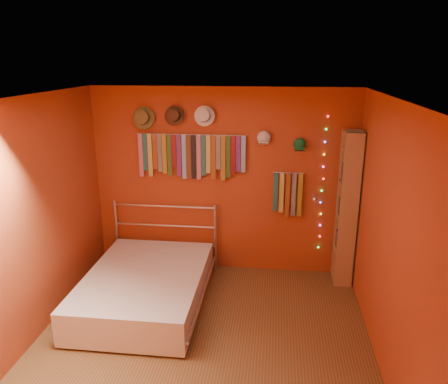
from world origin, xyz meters
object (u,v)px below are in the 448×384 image
at_px(reading_lamp, 315,199).
at_px(bookshelf, 351,209).
at_px(bed, 145,287).
at_px(tie_rack, 191,154).

xyz_separation_m(reading_lamp, bookshelf, (0.45, -0.00, -0.11)).
height_order(reading_lamp, bed, reading_lamp).
bearing_deg(bookshelf, tie_rack, 175.72).
xyz_separation_m(tie_rack, bookshelf, (2.07, -0.16, -0.61)).
distance_m(tie_rack, bookshelf, 2.17).
relative_size(tie_rack, bed, 0.73).
distance_m(reading_lamp, bookshelf, 0.47).
relative_size(bookshelf, bed, 1.01).
height_order(tie_rack, bookshelf, bookshelf).
xyz_separation_m(reading_lamp, bed, (-2.00, -0.88, -0.91)).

